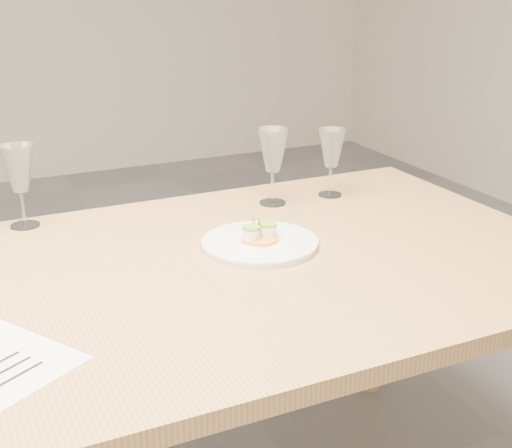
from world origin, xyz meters
name	(u,v)px	position (x,y,z in m)	size (l,w,h in m)	color
dining_table	(45,328)	(0.00, 0.00, 0.68)	(2.40, 1.00, 0.75)	tan
dinner_plate	(260,242)	(0.51, 0.06, 0.76)	(0.27, 0.27, 0.07)	white
wine_glass_2	(19,170)	(0.04, 0.44, 0.90)	(0.08, 0.08, 0.21)	white
wine_glass_3	(273,152)	(0.68, 0.33, 0.90)	(0.08, 0.08, 0.21)	white
wine_glass_4	(332,149)	(0.86, 0.33, 0.88)	(0.08, 0.08, 0.19)	white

